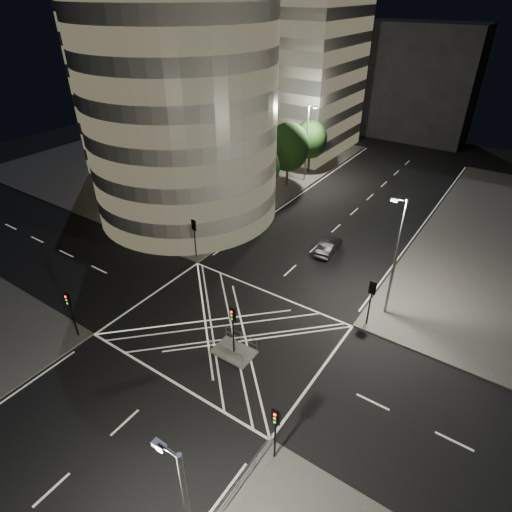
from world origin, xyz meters
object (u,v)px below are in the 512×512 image
Objects in this scene: central_island at (234,352)px; traffic_signal_fl at (194,231)px; traffic_signal_island at (233,322)px; street_lamp_right_far at (395,255)px; sedan at (328,246)px; traffic_signal_fr at (371,295)px; street_lamp_left_near at (222,186)px; street_lamp_left_far at (307,141)px; traffic_signal_nr at (276,425)px; traffic_signal_nl at (70,307)px.

traffic_signal_fl is (-10.80, 8.30, 2.84)m from central_island.
street_lamp_right_far is at bearing 54.70° from traffic_signal_island.
sedan is (-7.94, 5.92, -4.84)m from street_lamp_right_far.
central_island is at bearing -129.33° from traffic_signal_fr.
traffic_signal_fl is at bearing -83.03° from street_lamp_left_near.
traffic_signal_fl is 1.00× the size of traffic_signal_fr.
street_lamp_right_far is at bearing 73.89° from traffic_signal_fr.
street_lamp_left_near and street_lamp_right_far have the same top height.
traffic_signal_nr is at bearing -63.64° from street_lamp_left_far.
traffic_signal_fr is 1.00× the size of traffic_signal_island.
street_lamp_left_far is (-18.24, 36.80, 2.63)m from traffic_signal_nr.
traffic_signal_nr is (17.60, -13.60, 0.00)m from traffic_signal_fl.
central_island is 13.98m from street_lamp_right_far.
traffic_signal_nl is (0.00, -13.60, 0.00)m from traffic_signal_fl.
street_lamp_right_far is (7.44, 10.50, 2.63)m from traffic_signal_island.
sedan is (10.94, -15.08, -4.84)m from street_lamp_left_far.
street_lamp_right_far is 11.02m from sedan.
traffic_signal_nl is 24.27m from street_lamp_right_far.
traffic_signal_island is 0.40× the size of street_lamp_left_near.
street_lamp_right_far is at bearing -48.06° from street_lamp_left_far.
central_island is at bearing -37.54° from traffic_signal_fl.
traffic_signal_fl and traffic_signal_island have the same top height.
central_island is 2.84m from traffic_signal_island.
traffic_signal_fr is at bearing 50.67° from traffic_signal_island.
central_island is 16.44m from sedan.
traffic_signal_fl and traffic_signal_nl have the same top height.
sedan is at bearing -54.05° from street_lamp_left_far.
street_lamp_right_far is 2.37× the size of sedan.
street_lamp_right_far is at bearing 40.91° from traffic_signal_nl.
traffic_signal_nl is 24.14m from sedan.
traffic_signal_nl is at bearing -153.86° from traffic_signal_island.
traffic_signal_nr is at bearing -37.69° from traffic_signal_fl.
traffic_signal_nl is 0.40× the size of street_lamp_left_far.
traffic_signal_fr is at bearing -106.11° from street_lamp_right_far.
traffic_signal_fr is 13.60m from traffic_signal_nr.
traffic_signal_nl is 36.90m from street_lamp_left_far.
central_island is 0.75× the size of traffic_signal_fl.
traffic_signal_fr and traffic_signal_nr have the same top height.
central_island is at bearing -70.05° from street_lamp_left_far.
traffic_signal_island is 0.95× the size of sedan.
street_lamp_left_near is at bearing -90.00° from street_lamp_left_far.
street_lamp_right_far reaches higher than traffic_signal_island.
traffic_signal_nr reaches higher than sedan.
street_lamp_left_far is at bearing -59.07° from sedan.
central_island is 12.36m from traffic_signal_nl.
street_lamp_left_near reaches higher than central_island.
traffic_signal_nr is (0.00, -13.60, 0.00)m from traffic_signal_fr.
street_lamp_left_near is (-18.24, 18.80, 2.63)m from traffic_signal_nr.
traffic_signal_fl is 1.00× the size of traffic_signal_nl.
traffic_signal_fl reaches higher than sedan.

